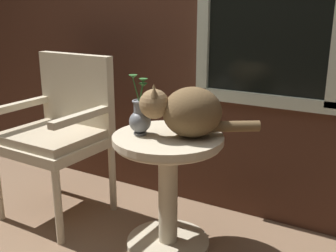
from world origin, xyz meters
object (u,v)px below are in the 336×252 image
(cat, at_px, (188,111))
(wicker_side_table, at_px, (168,172))
(wicker_chair, at_px, (61,126))
(pewter_vase_with_ivy, at_px, (140,117))

(cat, bearing_deg, wicker_side_table, -161.55)
(wicker_side_table, relative_size, wicker_chair, 0.64)
(wicker_chair, xyz_separation_m, cat, (0.87, 0.01, 0.21))
(wicker_chair, relative_size, cat, 1.84)
(wicker_side_table, bearing_deg, cat, 18.45)
(pewter_vase_with_ivy, bearing_deg, wicker_chair, 172.74)
(wicker_chair, bearing_deg, pewter_vase_with_ivy, -7.26)
(wicker_side_table, distance_m, cat, 0.35)
(wicker_side_table, xyz_separation_m, wicker_chair, (-0.77, 0.03, 0.13))
(wicker_chair, height_order, pewter_vase_with_ivy, wicker_chair)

